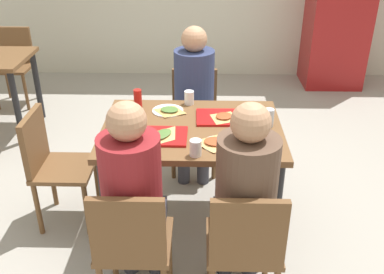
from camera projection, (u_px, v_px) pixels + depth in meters
The scene contains 24 objects.
ground_plane at pixel (192, 221), 3.29m from camera, with size 10.00×10.00×0.02m, color #9E998E.
main_table at pixel (192, 140), 2.97m from camera, with size 1.19×0.88×0.77m.
chair_near_left at pixel (132, 243), 2.33m from camera, with size 0.40×0.40×0.85m.
chair_near_right at pixel (245, 245), 2.32m from camera, with size 0.40×0.40×0.85m.
chair_far_side at pixel (194, 112), 3.77m from camera, with size 0.40×0.40×0.85m.
chair_left_end at pixel (52, 161), 3.07m from camera, with size 0.40×0.40×0.85m.
person_in_red at pixel (133, 189), 2.34m from camera, with size 0.32×0.42×1.26m.
person_in_brown_jacket at pixel (245, 190), 2.33m from camera, with size 0.32×0.42×1.26m.
person_far_side at pixel (194, 92), 3.54m from camera, with size 0.32×0.42×1.26m.
tray_red_near at pixel (159, 136), 2.79m from camera, with size 0.36×0.26×0.02m, color #B21414.
tray_red_far at pixel (223, 117), 3.03m from camera, with size 0.36×0.26×0.02m, color #B21414.
paper_plate_center at pixel (168, 111), 3.13m from camera, with size 0.22×0.22×0.01m, color white.
paper_plate_near_edge at pixel (220, 144), 2.70m from camera, with size 0.22×0.22×0.01m, color white.
pizza_slice_a at pixel (162, 135), 2.76m from camera, with size 0.22×0.26×0.02m.
pizza_slice_b at pixel (224, 117), 3.00m from camera, with size 0.21×0.22×0.02m.
pizza_slice_c at pixel (169, 110), 3.11m from camera, with size 0.21×0.19×0.02m.
pizza_slice_d at pixel (216, 142), 2.70m from camera, with size 0.22×0.19×0.02m.
plastic_cup_a at pixel (189, 98), 3.23m from camera, with size 0.07×0.07×0.10m, color white.
plastic_cup_b at pixel (196, 148), 2.57m from camera, with size 0.07×0.07×0.10m, color white.
soda_can at pixel (269, 118), 2.90m from camera, with size 0.07×0.07×0.12m, color #B7BCC6.
condiment_bottle at pixel (138, 100), 3.10m from camera, with size 0.06×0.06×0.16m, color red.
foil_bundle at pixel (115, 121), 2.89m from camera, with size 0.10×0.10×0.10m, color silver.
drink_fridge at pixel (339, 9), 5.32m from camera, with size 0.70×0.60×1.90m, color maroon.
background_chair_far at pixel (14, 60), 5.02m from camera, with size 0.40×0.40×0.85m.
Camera 1 is at (0.06, -2.61, 2.09)m, focal length 41.43 mm.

